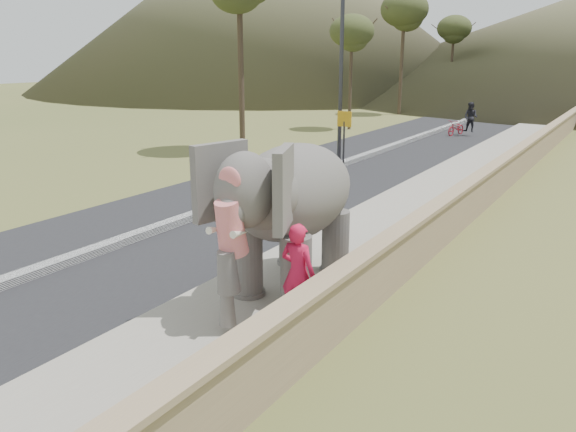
# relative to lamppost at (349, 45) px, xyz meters

# --- Properties ---
(ground) EXTENTS (160.00, 160.00, 0.00)m
(ground) POSITION_rel_lamppost_xyz_m (4.69, -12.12, -4.87)
(ground) COLOR olive
(ground) RESTS_ON ground
(road) EXTENTS (7.00, 120.00, 0.03)m
(road) POSITION_rel_lamppost_xyz_m (-0.31, -2.12, -4.86)
(road) COLOR black
(road) RESTS_ON ground
(median) EXTENTS (0.35, 120.00, 0.22)m
(median) POSITION_rel_lamppost_xyz_m (-0.31, -2.12, -4.76)
(median) COLOR black
(median) RESTS_ON ground
(walkway) EXTENTS (3.00, 120.00, 0.15)m
(walkway) POSITION_rel_lamppost_xyz_m (4.69, -2.12, -4.80)
(walkway) COLOR #9E9687
(walkway) RESTS_ON ground
(parapet) EXTENTS (0.30, 120.00, 1.10)m
(parapet) POSITION_rel_lamppost_xyz_m (6.34, -2.12, -4.32)
(parapet) COLOR tan
(parapet) RESTS_ON ground
(lamppost) EXTENTS (1.76, 0.36, 8.00)m
(lamppost) POSITION_rel_lamppost_xyz_m (0.00, 0.00, 0.00)
(lamppost) COLOR #2E2E33
(lamppost) RESTS_ON ground
(signboard) EXTENTS (0.60, 0.08, 2.40)m
(signboard) POSITION_rel_lamppost_xyz_m (0.19, -0.58, -3.23)
(signboard) COLOR #2D2D33
(signboard) RESTS_ON ground
(hill_left) EXTENTS (60.00, 60.00, 22.00)m
(hill_left) POSITION_rel_lamppost_xyz_m (-33.31, 42.88, 6.13)
(hill_left) COLOR brown
(hill_left) RESTS_ON ground
(elephant_and_man) EXTENTS (2.46, 4.23, 2.95)m
(elephant_and_man) POSITION_rel_lamppost_xyz_m (4.71, -11.63, -3.26)
(elephant_and_man) COLOR slate
(elephant_and_man) RESTS_ON ground
(motorcyclist) EXTENTS (1.69, 1.76, 1.93)m
(motorcyclist) POSITION_rel_lamppost_xyz_m (1.41, 12.10, -4.10)
(motorcyclist) COLOR maroon
(motorcyclist) RESTS_ON ground
(trees) EXTENTS (47.92, 35.58, 9.48)m
(trees) POSITION_rel_lamppost_xyz_m (4.54, 17.64, -0.75)
(trees) COLOR #473828
(trees) RESTS_ON ground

